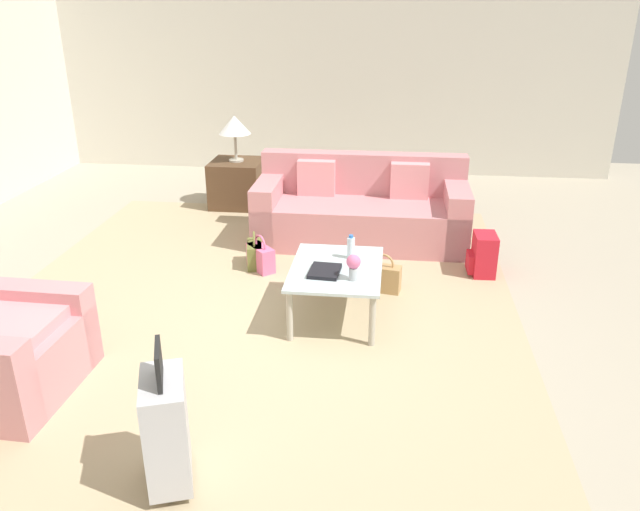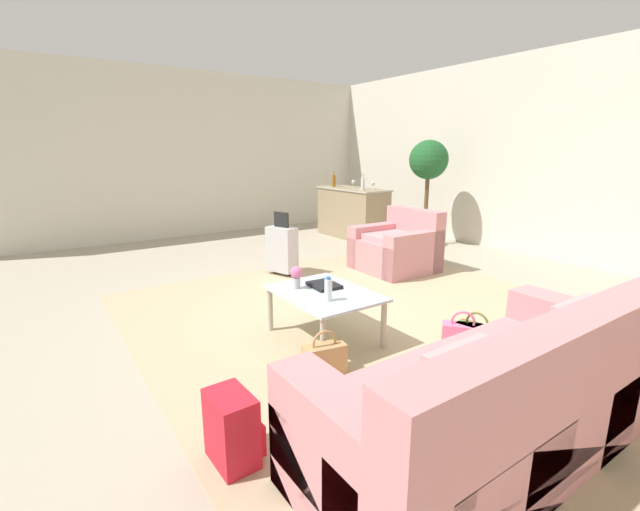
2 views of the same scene
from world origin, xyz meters
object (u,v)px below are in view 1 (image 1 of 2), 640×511
Objects in this scene: table_lamp at (234,126)px; handbag_tan at (382,278)px; couch at (361,212)px; handbag_pink at (261,257)px; flower_vase at (354,265)px; suitcase_silver at (166,428)px; coffee_table at (336,274)px; handbag_olive at (255,254)px; backpack_red at (483,255)px; water_bottle at (351,248)px; coffee_table_book at (325,271)px; side_table at (237,183)px.

table_lamp reaches higher than handbag_tan.
handbag_pink is (-0.94, 0.90, -0.18)m from couch.
flower_vase is at bearing -151.35° from table_lamp.
handbag_pink is at bearing 2.07° from suitcase_silver.
coffee_table is at bearing -19.29° from suitcase_silver.
handbag_olive is (0.08, 0.08, 0.00)m from handbag_pink.
handbag_pink is 1.00× the size of handbag_tan.
backpack_red is (1.22, -1.14, -0.37)m from flower_vase.
backpack_red is at bearing -122.84° from table_lamp.
table_lamp is (1.01, 1.60, 0.69)m from couch.
coffee_table is (-1.79, 0.10, 0.07)m from couch.
water_bottle reaches higher than coffee_table.
coffee_table_book is 1.79m from backpack_red.
couch is 5.50× the size of backpack_red.
table_lamp is 1.55× the size of handbag_tan.
table_lamp is at bearing 30.06° from coffee_table_book.
flower_vase is 0.33× the size of side_table.
table_lamp is at bearing 28.18° from coffee_table.
handbag_pink and handbag_olive have the same top height.
coffee_table is at bearing -136.66° from handbag_olive.
side_table reaches higher than coffee_table_book.
backpack_red is (0.80, -1.19, -0.34)m from water_bottle.
coffee_table_book is 0.85m from handbag_tan.
backpack_red is (0.15, -2.09, 0.06)m from handbag_pink.
couch is 3.55× the size of side_table.
flower_vase reaches higher than handbag_olive.
backpack_red is (-0.79, -1.19, -0.12)m from couch.
flower_vase is (-0.42, -0.05, 0.03)m from water_bottle.
handbag_olive is at bearing 53.22° from water_bottle.
handbag_olive is at bearing 71.85° from handbag_tan.
handbag_olive is (0.73, 0.98, -0.40)m from water_bottle.
water_bottle is at bearing -148.39° from table_lamp.
backpack_red is at bearing -85.96° from handbag_pink.
flower_vase is (-2.01, -0.05, 0.25)m from couch.
couch is 2.29× the size of coffee_table.
handbag_pink is at bearing 94.04° from backpack_red.
water_bottle is 3.06m from side_table.
handbag_olive is at bearing 3.51° from suitcase_silver.
couch reaches higher than water_bottle.
coffee_table is at bearing 176.81° from couch.
couch is at bearing -48.67° from handbag_olive.
suitcase_silver is (-2.20, 0.80, -0.18)m from water_bottle.
coffee_table_book is 0.52× the size of table_lamp.
side_table is 2.95m from handbag_tan.
backpack_red is at bearing -62.80° from handbag_tan.
couch is 7.65× the size of coffee_table_book.
handbag_tan is (0.74, -0.22, -0.43)m from flower_vase.
coffee_table is 4.69× the size of flower_vase.
coffee_table is at bearing -151.82° from table_lamp.
handbag_tan is (0.52, -0.37, -0.25)m from coffee_table.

